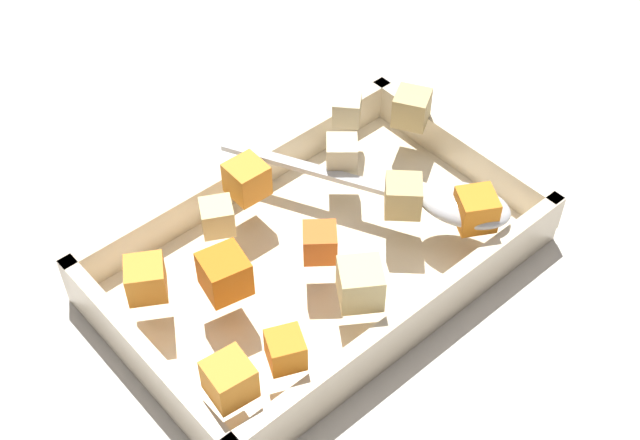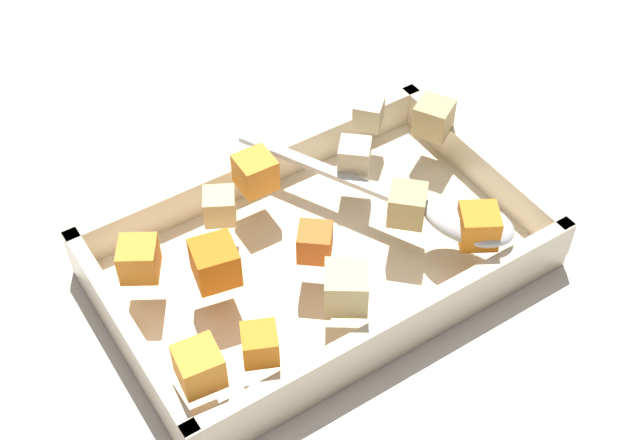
{
  "view_description": "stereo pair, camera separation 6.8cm",
  "coord_description": "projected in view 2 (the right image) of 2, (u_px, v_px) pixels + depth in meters",
  "views": [
    {
      "loc": [
        -0.29,
        -0.35,
        0.55
      ],
      "look_at": [
        0.02,
        -0.0,
        0.06
      ],
      "focal_mm": 48.67,
      "sensor_mm": 36.0,
      "label": 1
    },
    {
      "loc": [
        -0.24,
        -0.39,
        0.55
      ],
      "look_at": [
        0.02,
        -0.0,
        0.06
      ],
      "focal_mm": 48.67,
      "sensor_mm": 36.0,
      "label": 2
    }
  ],
  "objects": [
    {
      "name": "ground_plane",
      "position": [
        302.0,
        277.0,
        0.71
      ],
      "size": [
        4.0,
        4.0,
        0.0
      ],
      "primitive_type": "plane",
      "color": "beige"
    },
    {
      "name": "baking_dish",
      "position": [
        320.0,
        258.0,
        0.71
      ],
      "size": [
        0.35,
        0.22,
        0.05
      ],
      "color": "beige",
      "rests_on": "ground_plane"
    },
    {
      "name": "carrot_chunk_corner_ne",
      "position": [
        478.0,
        226.0,
        0.67
      ],
      "size": [
        0.04,
        0.04,
        0.03
      ],
      "primitive_type": "cube",
      "rotation": [
        0.0,
        0.0,
        5.76
      ],
      "color": "orange",
      "rests_on": "baking_dish"
    },
    {
      "name": "carrot_chunk_near_left",
      "position": [
        312.0,
        244.0,
        0.66
      ],
      "size": [
        0.04,
        0.04,
        0.03
      ],
      "primitive_type": "cube",
      "rotation": [
        0.0,
        0.0,
        0.89
      ],
      "color": "orange",
      "rests_on": "baking_dish"
    },
    {
      "name": "carrot_chunk_heap_side",
      "position": [
        260.0,
        344.0,
        0.59
      ],
      "size": [
        0.03,
        0.03,
        0.02
      ],
      "primitive_type": "cube",
      "rotation": [
        0.0,
        0.0,
        2.72
      ],
      "color": "orange",
      "rests_on": "baking_dish"
    },
    {
      "name": "carrot_chunk_far_left",
      "position": [
        139.0,
        259.0,
        0.64
      ],
      "size": [
        0.04,
        0.04,
        0.03
      ],
      "primitive_type": "cube",
      "rotation": [
        0.0,
        0.0,
        2.59
      ],
      "color": "orange",
      "rests_on": "baking_dish"
    },
    {
      "name": "carrot_chunk_mid_right",
      "position": [
        199.0,
        366.0,
        0.58
      ],
      "size": [
        0.03,
        0.03,
        0.03
      ],
      "primitive_type": "cube",
      "rotation": [
        0.0,
        0.0,
        3.03
      ],
      "color": "orange",
      "rests_on": "baking_dish"
    },
    {
      "name": "carrot_chunk_heap_top",
      "position": [
        216.0,
        264.0,
        0.64
      ],
      "size": [
        0.04,
        0.04,
        0.03
      ],
      "primitive_type": "cube",
      "rotation": [
        0.0,
        0.0,
        1.37
      ],
      "color": "orange",
      "rests_on": "baking_dish"
    },
    {
      "name": "carrot_chunk_mid_left",
      "position": [
        255.0,
        172.0,
        0.71
      ],
      "size": [
        0.03,
        0.03,
        0.03
      ],
      "primitive_type": "cube",
      "rotation": [
        0.0,
        0.0,
        4.69
      ],
      "color": "orange",
      "rests_on": "baking_dish"
    },
    {
      "name": "potato_chunk_rim_edge",
      "position": [
        354.0,
        156.0,
        0.72
      ],
      "size": [
        0.04,
        0.04,
        0.03
      ],
      "primitive_type": "cube",
      "rotation": [
        0.0,
        0.0,
        5.56
      ],
      "color": "beige",
      "rests_on": "baking_dish"
    },
    {
      "name": "potato_chunk_back_center",
      "position": [
        368.0,
        113.0,
        0.76
      ],
      "size": [
        0.03,
        0.03,
        0.02
      ],
      "primitive_type": "cube",
      "rotation": [
        0.0,
        0.0,
        2.3
      ],
      "color": "beige",
      "rests_on": "baking_dish"
    },
    {
      "name": "potato_chunk_corner_sw",
      "position": [
        220.0,
        206.0,
        0.68
      ],
      "size": [
        0.03,
        0.03,
        0.03
      ],
      "primitive_type": "cube",
      "rotation": [
        0.0,
        0.0,
        4.21
      ],
      "color": "#E0CC89",
      "rests_on": "baking_dish"
    },
    {
      "name": "potato_chunk_near_spoon",
      "position": [
        434.0,
        118.0,
        0.75
      ],
      "size": [
        0.04,
        0.04,
        0.03
      ],
      "primitive_type": "cube",
      "rotation": [
        0.0,
        0.0,
        5.24
      ],
      "color": "tan",
      "rests_on": "baking_dish"
    },
    {
      "name": "potato_chunk_corner_nw",
      "position": [
        346.0,
        288.0,
        0.62
      ],
      "size": [
        0.04,
        0.04,
        0.03
      ],
      "primitive_type": "cube",
      "rotation": [
        0.0,
        0.0,
        4.11
      ],
      "color": "#E0CC89",
      "rests_on": "baking_dish"
    },
    {
      "name": "potato_chunk_under_handle",
      "position": [
        407.0,
        205.0,
        0.68
      ],
      "size": [
        0.04,
        0.04,
        0.03
      ],
      "primitive_type": "cube",
      "rotation": [
        0.0,
        0.0,
        5.51
      ],
      "color": "tan",
      "rests_on": "baking_dish"
    },
    {
      "name": "serving_spoon",
      "position": [
        452.0,
        214.0,
        0.68
      ],
      "size": [
        0.14,
        0.24,
        0.02
      ],
      "rotation": [
        0.0,
        0.0,
        2.04
      ],
      "color": "silver",
      "rests_on": "baking_dish"
    }
  ]
}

